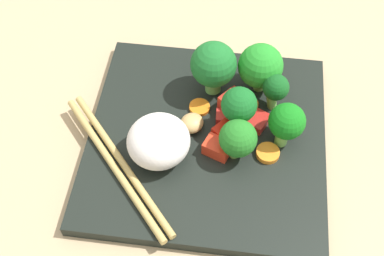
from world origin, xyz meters
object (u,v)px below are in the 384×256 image
Objects in this scene: rice_mound at (159,141)px; chopstick_pair at (117,164)px; broccoli_floret_5 at (287,122)px; carrot_slice_1 at (250,104)px; square_plate at (207,139)px.

rice_mound is 0.40× the size of chopstick_pair.
broccoli_floret_5 is 0.30× the size of chopstick_pair.
broccoli_floret_5 reaches higher than carrot_slice_1.
carrot_slice_1 is (-10.39, -8.61, -2.46)cm from rice_mound.
rice_mound reaches higher than carrot_slice_1.
chopstick_pair is at bearing 17.60° from broccoli_floret_5.
rice_mound is 3.57× the size of carrot_slice_1.
broccoli_floret_5 is 20.37cm from chopstick_pair.
carrot_slice_1 is (4.16, -4.66, -3.09)cm from broccoli_floret_5.
broccoli_floret_5 is at bearing -176.31° from square_plate.
rice_mound is at bearing 39.67° from carrot_slice_1.
chopstick_pair reaches higher than square_plate.
rice_mound is 15.09cm from broccoli_floret_5.
rice_mound is at bearing 32.25° from square_plate.
chopstick_pair is (15.06, 10.76, 0.16)cm from carrot_slice_1.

